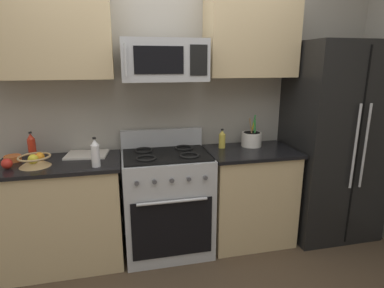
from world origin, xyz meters
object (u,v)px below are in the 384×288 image
object	(u,v)px
apple_loose	(7,164)
bottle_oil	(222,139)
bottle_vinegar	(95,153)
utensil_crock	(252,139)
microwave	(164,60)
range_oven	(167,201)
bottle_hot_sauce	(32,146)
refrigerator	(333,142)
cutting_board	(87,154)
fruit_basket	(35,160)
prep_bowl	(13,158)

from	to	relation	value
apple_loose	bottle_oil	xyz separation A→B (m)	(1.78, 0.21, 0.04)
bottle_vinegar	bottle_oil	bearing A→B (deg)	15.37
utensil_crock	bottle_oil	size ratio (longest dim) A/B	1.64
microwave	apple_loose	distance (m)	1.45
range_oven	bottle_hot_sauce	bearing A→B (deg)	170.96
bottle_hot_sauce	bottle_oil	world-z (taller)	bottle_hot_sauce
refrigerator	cutting_board	distance (m)	2.32
cutting_board	bottle_vinegar	bearing A→B (deg)	-73.13
refrigerator	apple_loose	size ratio (longest dim) A/B	23.36
range_oven	utensil_crock	size ratio (longest dim) A/B	3.62
utensil_crock	bottle_vinegar	xyz separation A→B (m)	(-1.42, -0.31, 0.03)
utensil_crock	refrigerator	bearing A→B (deg)	-10.37
fruit_basket	bottle_oil	bearing A→B (deg)	7.16
fruit_basket	bottle_hot_sauce	xyz separation A→B (m)	(-0.08, 0.25, 0.05)
range_oven	refrigerator	bearing A→B (deg)	-0.60
refrigerator	cutting_board	size ratio (longest dim) A/B	5.48
bottle_oil	range_oven	bearing A→B (deg)	-166.83
fruit_basket	range_oven	bearing A→B (deg)	3.87
refrigerator	utensil_crock	xyz separation A→B (m)	(-0.79, 0.14, 0.04)
microwave	apple_loose	bearing A→B (deg)	-175.03
range_oven	apple_loose	distance (m)	1.32
utensil_crock	bottle_oil	xyz separation A→B (m)	(-0.30, 0.00, 0.01)
prep_bowl	refrigerator	bearing A→B (deg)	-2.49
fruit_basket	cutting_board	distance (m)	0.42
utensil_crock	bottle_vinegar	bearing A→B (deg)	-167.80
bottle_hot_sauce	refrigerator	bearing A→B (deg)	-4.03
utensil_crock	cutting_board	bearing A→B (deg)	179.15
bottle_oil	bottle_hot_sauce	bearing A→B (deg)	178.37
fruit_basket	apple_loose	world-z (taller)	fruit_basket
refrigerator	prep_bowl	distance (m)	2.89
cutting_board	bottle_vinegar	size ratio (longest dim) A/B	1.47
refrigerator	apple_loose	xyz separation A→B (m)	(-2.87, -0.06, 0.01)
apple_loose	range_oven	bearing A→B (deg)	3.80
range_oven	bottle_vinegar	xyz separation A→B (m)	(-0.57, -0.18, 0.54)
bottle_hot_sauce	bottle_vinegar	bearing A→B (deg)	-33.51
utensil_crock	fruit_basket	distance (m)	1.89
bottle_vinegar	prep_bowl	bearing A→B (deg)	156.87
refrigerator	utensil_crock	world-z (taller)	refrigerator
apple_loose	bottle_hot_sauce	world-z (taller)	bottle_hot_sauce
utensil_crock	apple_loose	xyz separation A→B (m)	(-2.08, -0.21, -0.03)
bottle_hot_sauce	fruit_basket	bearing A→B (deg)	-72.74
bottle_hot_sauce	bottle_oil	xyz separation A→B (m)	(1.66, -0.05, -0.02)
utensil_crock	bottle_hot_sauce	world-z (taller)	utensil_crock
refrigerator	bottle_hot_sauce	distance (m)	2.76
range_oven	prep_bowl	size ratio (longest dim) A/B	8.28
range_oven	apple_loose	size ratio (longest dim) A/B	13.55
prep_bowl	bottle_vinegar	bearing A→B (deg)	-23.13
bottle_oil	prep_bowl	xyz separation A→B (m)	(-1.80, -0.02, -0.06)
bottle_oil	microwave	bearing A→B (deg)	-169.32
utensil_crock	bottle_hot_sauce	distance (m)	1.96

